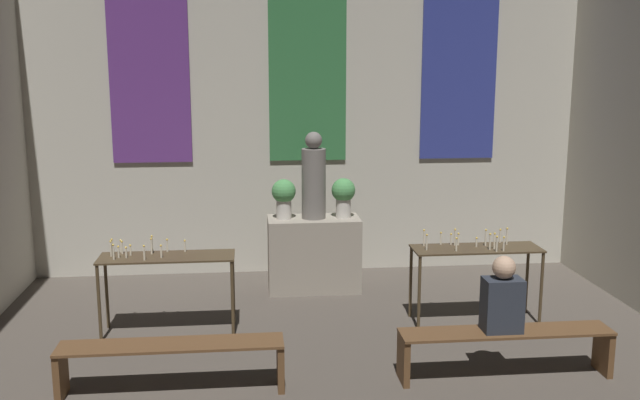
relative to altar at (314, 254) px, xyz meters
The scene contains 10 objects.
wall_back 2.26m from the altar, 90.00° to the left, with size 7.84×0.16×5.01m.
altar is the anchor object (origin of this frame).
statue 0.99m from the altar, ahead, with size 0.31×0.31×1.12m.
flower_vase_left 0.88m from the altar, behind, with size 0.31×0.31×0.52m.
flower_vase_right 0.88m from the altar, ahead, with size 0.31×0.31×0.52m.
candle_rack_left 2.23m from the altar, 142.40° to the right, with size 1.47×0.48×1.07m.
candle_rack_right 2.22m from the altar, 37.96° to the right, with size 1.47×0.48×1.08m.
pew_back_left 3.25m from the altar, 118.68° to the right, with size 2.02×0.36×0.47m.
pew_back_right 3.25m from the altar, 61.32° to the right, with size 2.02×0.36×0.47m.
person_seated 3.23m from the altar, 62.13° to the right, with size 0.36×0.24×0.73m.
Camera 1 is at (-0.84, 0.62, 2.95)m, focal length 40.00 mm.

